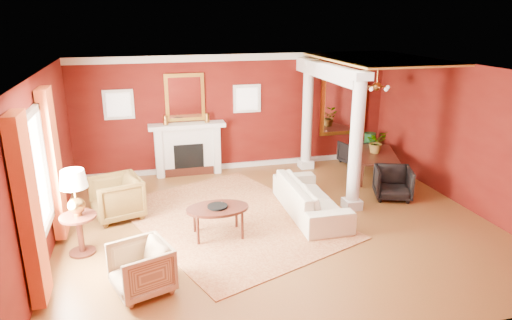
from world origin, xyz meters
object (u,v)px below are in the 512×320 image
object	(u,v)px
side_table	(76,198)
coffee_table	(218,210)
armchair_leopard	(116,196)
armchair_stripe	(141,266)
dining_table	(376,158)
sofa	(311,192)

from	to	relation	value
side_table	coffee_table	bearing A→B (deg)	0.90
armchair_leopard	coffee_table	bearing A→B (deg)	38.04
armchair_stripe	side_table	bearing A→B (deg)	-164.31
armchair_leopard	side_table	size ratio (longest dim) A/B	0.62
armchair_leopard	dining_table	bearing A→B (deg)	81.87
sofa	dining_table	bearing A→B (deg)	-54.05
armchair_leopard	coffee_table	world-z (taller)	armchair_leopard
armchair_leopard	armchair_stripe	size ratio (longest dim) A/B	1.14
armchair_leopard	dining_table	world-z (taller)	dining_table
armchair_stripe	side_table	size ratio (longest dim) A/B	0.54
sofa	side_table	xyz separation A→B (m)	(-4.28, -0.53, 0.54)
side_table	dining_table	size ratio (longest dim) A/B	0.87
coffee_table	side_table	bearing A→B (deg)	-179.10
armchair_stripe	coffee_table	distance (m)	1.96
sofa	armchair_leopard	distance (m)	3.81
armchair_leopard	armchair_stripe	world-z (taller)	armchair_leopard
coffee_table	sofa	bearing A→B (deg)	14.23
armchair_stripe	side_table	distance (m)	1.78
dining_table	coffee_table	bearing A→B (deg)	136.94
armchair_leopard	dining_table	size ratio (longest dim) A/B	0.54
sofa	side_table	bearing A→B (deg)	98.15
armchair_leopard	armchair_stripe	distance (m)	2.72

